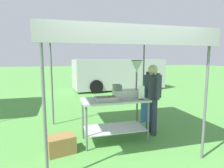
{
  "coord_description": "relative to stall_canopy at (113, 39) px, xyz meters",
  "views": [
    {
      "loc": [
        -1.04,
        -2.73,
        1.75
      ],
      "look_at": [
        0.03,
        1.15,
        1.2
      ],
      "focal_mm": 30.12,
      "sensor_mm": 36.0,
      "label": 1
    }
  ],
  "objects": [
    {
      "name": "supply_crate",
      "position": [
        -1.1,
        -0.33,
        -1.98
      ],
      "size": [
        0.56,
        0.46,
        0.33
      ],
      "color": "olive",
      "rests_on": "ground"
    },
    {
      "name": "ground_plane",
      "position": [
        -0.03,
        4.96,
        -2.15
      ],
      "size": [
        70.0,
        70.0,
        0.0
      ],
      "primitive_type": "plane",
      "color": "#519342"
    },
    {
      "name": "donut_cart",
      "position": [
        -0.0,
        -0.1,
        -1.48
      ],
      "size": [
        1.37,
        0.69,
        0.91
      ],
      "color": "#B7B7BC",
      "rests_on": "ground"
    },
    {
      "name": "donut_fryer",
      "position": [
        0.32,
        -0.08,
        -0.96
      ],
      "size": [
        0.62,
        0.28,
        0.81
      ],
      "color": "#B7B7BC",
      "rests_on": "donut_cart"
    },
    {
      "name": "vendor",
      "position": [
        0.94,
        0.06,
        -1.24
      ],
      "size": [
        0.46,
        0.53,
        1.61
      ],
      "color": "#2D3347",
      "rests_on": "ground"
    },
    {
      "name": "stall_canopy",
      "position": [
        0.0,
        0.0,
        0.0
      ],
      "size": [
        2.79,
        2.68,
        2.22
      ],
      "color": "slate",
      "rests_on": "ground"
    },
    {
      "name": "donut_tray",
      "position": [
        -0.18,
        -0.18,
        -1.21
      ],
      "size": [
        0.44,
        0.28,
        0.07
      ],
      "color": "#B7B7BC",
      "rests_on": "donut_cart"
    },
    {
      "name": "van_silver",
      "position": [
        2.15,
        6.48,
        -1.27
      ],
      "size": [
        5.14,
        2.35,
        1.69
      ],
      "color": "#BCBCC1",
      "rests_on": "ground"
    },
    {
      "name": "menu_sign",
      "position": [
        0.52,
        -0.29,
        -1.11
      ],
      "size": [
        0.13,
        0.05,
        0.28
      ],
      "color": "black",
      "rests_on": "donut_cart"
    }
  ]
}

